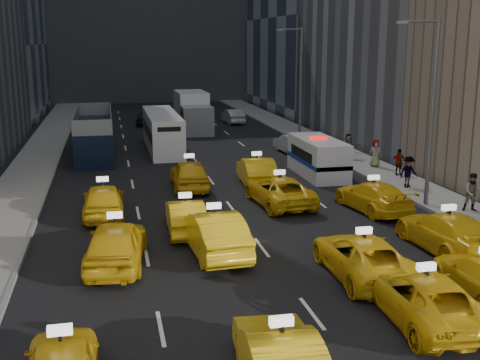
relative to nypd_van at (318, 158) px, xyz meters
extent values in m
plane|color=black|center=(-6.54, -19.86, -1.08)|extent=(160.00, 160.00, 0.00)
cube|color=gray|center=(-17.04, 5.14, -1.01)|extent=(3.00, 90.00, 0.15)
cube|color=gray|center=(3.96, 5.14, -1.01)|extent=(3.00, 90.00, 0.15)
cube|color=slate|center=(-15.59, 5.14, -0.99)|extent=(0.15, 90.00, 0.18)
cube|color=slate|center=(2.51, 5.14, -0.99)|extent=(0.15, 90.00, 0.18)
cylinder|color=#595B60|center=(2.76, -7.86, 3.42)|extent=(0.20, 0.20, 9.00)
cylinder|color=#595B60|center=(1.86, -7.86, 7.72)|extent=(1.80, 0.12, 0.12)
cube|color=slate|center=(0.96, -7.86, 7.67)|extent=(0.50, 0.22, 0.12)
cylinder|color=#595B60|center=(2.76, 12.14, 3.42)|extent=(0.20, 0.20, 9.00)
cylinder|color=#595B60|center=(1.86, 12.14, 7.72)|extent=(1.80, 0.12, 0.12)
cube|color=slate|center=(0.96, 12.14, 7.67)|extent=(0.50, 0.22, 0.12)
imported|color=gold|center=(-3.51, -18.93, -0.38)|extent=(2.57, 5.19, 1.41)
imported|color=gold|center=(-12.14, -12.59, -0.25)|extent=(2.61, 5.14, 1.68)
imported|color=gold|center=(-8.47, -12.09, -0.25)|extent=(2.12, 5.16, 1.66)
imported|color=gold|center=(-3.87, -15.42, -0.38)|extent=(2.42, 5.13, 1.42)
imported|color=gold|center=(0.35, -13.73, -0.33)|extent=(2.28, 5.27, 1.51)
imported|color=gold|center=(-12.59, -6.13, -0.30)|extent=(1.92, 4.60, 1.56)
imported|color=gold|center=(-9.20, -9.25, -0.38)|extent=(1.62, 4.29, 1.40)
imported|color=gold|center=(-4.12, -5.91, -0.37)|extent=(2.76, 5.32, 1.43)
imported|color=gold|center=(-0.05, -7.89, -0.38)|extent=(2.62, 5.09, 1.41)
imported|color=gold|center=(-7.99, -1.64, -0.27)|extent=(2.05, 4.82, 1.62)
imported|color=gold|center=(-4.21, -1.63, -0.29)|extent=(2.02, 4.94, 1.59)
cube|color=silver|center=(0.00, 0.00, 0.03)|extent=(2.88, 5.82, 2.23)
cylinder|color=black|center=(-0.92, -1.89, -0.64)|extent=(0.28, 0.89, 0.89)
cylinder|color=black|center=(0.92, -1.89, -0.64)|extent=(0.28, 0.89, 0.89)
cylinder|color=black|center=(-0.92, 1.89, -0.64)|extent=(0.28, 0.89, 0.89)
cylinder|color=black|center=(0.92, 1.89, -0.64)|extent=(0.28, 0.89, 0.89)
cube|color=navy|center=(0.00, 0.00, -0.12)|extent=(2.92, 5.83, 0.25)
cube|color=red|center=(0.00, 0.00, 1.23)|extent=(1.05, 0.49, 0.16)
cube|color=black|center=(-13.20, 9.65, 0.49)|extent=(2.83, 10.92, 3.15)
cylinder|color=black|center=(-14.28, 5.13, -0.53)|extent=(0.28, 1.10, 1.10)
cylinder|color=black|center=(-12.11, 5.13, -0.53)|extent=(0.28, 1.10, 1.10)
cylinder|color=black|center=(-14.28, 14.17, -0.53)|extent=(0.28, 1.10, 1.10)
cylinder|color=black|center=(-12.11, 14.17, -0.53)|extent=(0.28, 1.10, 1.10)
cube|color=silver|center=(-8.32, 11.04, 0.29)|extent=(2.51, 10.67, 2.74)
cylinder|color=black|center=(-9.27, 6.64, -0.54)|extent=(0.28, 1.10, 1.10)
cylinder|color=black|center=(-7.36, 6.64, -0.54)|extent=(0.28, 1.10, 1.10)
cylinder|color=black|center=(-9.27, 15.45, -0.54)|extent=(0.28, 1.10, 1.10)
cylinder|color=black|center=(-7.36, 15.45, -0.54)|extent=(0.28, 1.10, 1.10)
cube|color=white|center=(-4.76, 19.87, 0.65)|extent=(2.61, 7.58, 3.46)
cylinder|color=black|center=(-5.91, 16.98, -0.53)|extent=(0.28, 1.10, 1.10)
cylinder|color=black|center=(-3.61, 16.98, -0.53)|extent=(0.28, 1.10, 1.10)
cylinder|color=black|center=(-5.91, 22.76, -0.53)|extent=(0.28, 1.10, 1.10)
cylinder|color=black|center=(-3.61, 22.76, -0.53)|extent=(0.28, 1.10, 1.10)
imported|color=#A6A9AD|center=(0.66, 7.46, -0.40)|extent=(1.73, 4.26, 1.37)
imported|color=black|center=(-13.29, 20.70, -0.37)|extent=(2.52, 5.18, 1.42)
imported|color=gray|center=(-3.79, 25.85, -0.39)|extent=(2.39, 4.97, 1.40)
imported|color=black|center=(-8.69, 24.77, -0.40)|extent=(2.09, 4.17, 1.36)
imported|color=#A5A8AC|center=(-0.23, 24.06, -0.38)|extent=(1.74, 4.34, 1.40)
imported|color=gray|center=(4.26, -9.42, -0.04)|extent=(0.99, 0.76, 1.80)
imported|color=gray|center=(3.57, -4.50, -0.08)|extent=(1.18, 0.67, 1.71)
imported|color=gray|center=(4.50, -1.53, -0.15)|extent=(0.95, 0.48, 1.57)
imported|color=gray|center=(4.22, 1.07, -0.06)|extent=(0.91, 0.58, 1.74)
imported|color=gray|center=(3.60, 4.03, -0.10)|extent=(1.60, 0.67, 1.68)
camera|label=1|loc=(-12.20, -33.59, 6.86)|focal=45.00mm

